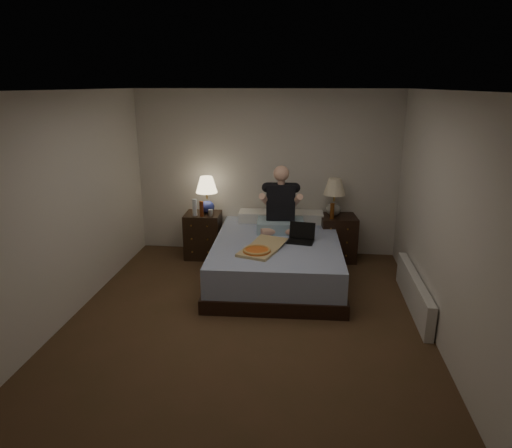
# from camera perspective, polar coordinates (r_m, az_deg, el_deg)

# --- Properties ---
(floor) EXTENTS (4.00, 4.50, 0.00)m
(floor) POSITION_cam_1_polar(r_m,az_deg,el_deg) (5.31, -1.12, -11.67)
(floor) COLOR brown
(floor) RESTS_ON ground
(ceiling) EXTENTS (4.00, 4.50, 0.00)m
(ceiling) POSITION_cam_1_polar(r_m,az_deg,el_deg) (4.66, -1.30, 16.40)
(ceiling) COLOR white
(ceiling) RESTS_ON ground
(wall_back) EXTENTS (4.00, 0.00, 2.50)m
(wall_back) POSITION_cam_1_polar(r_m,az_deg,el_deg) (7.02, 1.25, 6.35)
(wall_back) COLOR silver
(wall_back) RESTS_ON ground
(wall_front) EXTENTS (4.00, 0.00, 2.50)m
(wall_front) POSITION_cam_1_polar(r_m,az_deg,el_deg) (2.77, -7.49, -11.13)
(wall_front) COLOR silver
(wall_front) RESTS_ON ground
(wall_left) EXTENTS (0.00, 4.50, 2.50)m
(wall_left) POSITION_cam_1_polar(r_m,az_deg,el_deg) (5.47, -22.47, 1.95)
(wall_left) COLOR silver
(wall_left) RESTS_ON ground
(wall_right) EXTENTS (0.00, 4.50, 2.50)m
(wall_right) POSITION_cam_1_polar(r_m,az_deg,el_deg) (4.99, 22.21, 0.62)
(wall_right) COLOR silver
(wall_right) RESTS_ON ground
(bed) EXTENTS (1.73, 2.27, 0.55)m
(bed) POSITION_cam_1_polar(r_m,az_deg,el_deg) (6.22, 2.61, -4.43)
(bed) COLOR #5A72B4
(bed) RESTS_ON floor
(nightstand_left) EXTENTS (0.55, 0.49, 0.69)m
(nightstand_left) POSITION_cam_1_polar(r_m,az_deg,el_deg) (7.03, -6.60, -1.37)
(nightstand_left) COLOR black
(nightstand_left) RESTS_ON floor
(nightstand_right) EXTENTS (0.57, 0.53, 0.68)m
(nightstand_right) POSITION_cam_1_polar(r_m,az_deg,el_deg) (6.97, 10.15, -1.73)
(nightstand_right) COLOR black
(nightstand_right) RESTS_ON floor
(lamp_left) EXTENTS (0.32, 0.32, 0.56)m
(lamp_left) POSITION_cam_1_polar(r_m,az_deg,el_deg) (6.88, -6.16, 3.63)
(lamp_left) COLOR navy
(lamp_left) RESTS_ON nightstand_left
(lamp_right) EXTENTS (0.38, 0.38, 0.56)m
(lamp_right) POSITION_cam_1_polar(r_m,az_deg,el_deg) (6.83, 9.74, 3.32)
(lamp_right) COLOR gray
(lamp_right) RESTS_ON nightstand_right
(water_bottle) EXTENTS (0.07, 0.07, 0.25)m
(water_bottle) POSITION_cam_1_polar(r_m,az_deg,el_deg) (6.80, -7.67, 2.07)
(water_bottle) COLOR silver
(water_bottle) RESTS_ON nightstand_left
(soda_can) EXTENTS (0.07, 0.07, 0.10)m
(soda_can) POSITION_cam_1_polar(r_m,az_deg,el_deg) (6.77, -5.72, 1.40)
(soda_can) COLOR #B7B8B3
(soda_can) RESTS_ON nightstand_left
(beer_bottle_left) EXTENTS (0.06, 0.06, 0.23)m
(beer_bottle_left) POSITION_cam_1_polar(r_m,az_deg,el_deg) (6.75, -6.82, 1.90)
(beer_bottle_left) COLOR #5D240D
(beer_bottle_left) RESTS_ON nightstand_left
(beer_bottle_right) EXTENTS (0.06, 0.06, 0.23)m
(beer_bottle_right) POSITION_cam_1_polar(r_m,az_deg,el_deg) (6.70, 9.50, 1.60)
(beer_bottle_right) COLOR #5F2F0D
(beer_bottle_right) RESTS_ON nightstand_right
(person) EXTENTS (0.69, 0.56, 0.93)m
(person) POSITION_cam_1_polar(r_m,az_deg,el_deg) (6.38, 3.12, 3.11)
(person) COLOR black
(person) RESTS_ON bed
(laptop) EXTENTS (0.38, 0.33, 0.24)m
(laptop) POSITION_cam_1_polar(r_m,az_deg,el_deg) (6.03, 5.60, -1.20)
(laptop) COLOR black
(laptop) RESTS_ON bed
(pizza_box) EXTENTS (0.62, 0.85, 0.08)m
(pizza_box) POSITION_cam_1_polar(r_m,az_deg,el_deg) (5.61, 0.11, -3.41)
(pizza_box) COLOR tan
(pizza_box) RESTS_ON bed
(radiator) EXTENTS (0.10, 1.60, 0.40)m
(radiator) POSITION_cam_1_polar(r_m,az_deg,el_deg) (5.77, 19.13, -8.04)
(radiator) COLOR silver
(radiator) RESTS_ON floor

